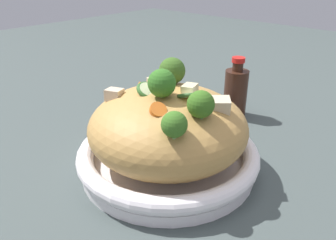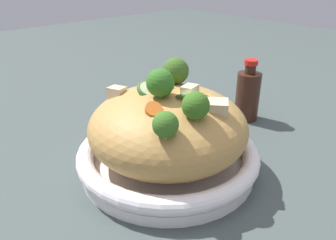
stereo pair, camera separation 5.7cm
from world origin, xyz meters
name	(u,v)px [view 1 (the left image)]	position (x,y,z in m)	size (l,w,h in m)	color
ground_plane	(168,168)	(0.00, 0.00, 0.00)	(3.00, 3.00, 0.00)	#404A48
serving_bowl	(168,156)	(0.00, 0.00, 0.02)	(0.32, 0.32, 0.05)	white
noodle_heap	(168,127)	(0.00, 0.00, 0.08)	(0.27, 0.27, 0.13)	#BA8A48
broccoli_florets	(175,89)	(-0.01, -0.02, 0.16)	(0.16, 0.17, 0.08)	#8EB869
carrot_coins	(154,91)	(0.01, 0.04, 0.14)	(0.15, 0.15, 0.04)	orange
zucchini_slices	(171,93)	(0.00, -0.01, 0.15)	(0.08, 0.11, 0.03)	beige
chicken_chunks	(171,94)	(0.00, 0.00, 0.14)	(0.11, 0.20, 0.04)	beige
soy_sauce_bottle	(236,92)	(0.28, 0.04, 0.06)	(0.05, 0.05, 0.14)	#381E14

